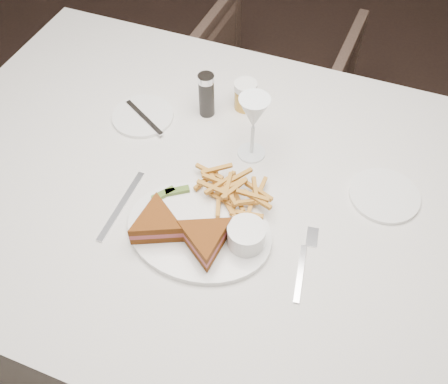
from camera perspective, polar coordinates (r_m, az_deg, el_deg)
The scene contains 4 objects.
ground at distance 1.92m, azimuth -10.55°, elevation -9.35°, with size 5.00×5.00×0.00m, color black.
table at distance 1.47m, azimuth 0.55°, elevation -8.83°, with size 1.55×1.03×0.75m, color silver.
chair_far at distance 2.15m, azimuth 5.44°, elevation 12.68°, with size 0.59×0.56×0.61m, color #46342B.
table_setting at distance 1.11m, azimuth -0.67°, elevation 0.31°, with size 0.79×0.65×0.18m.
Camera 1 is at (0.59, -0.78, 1.65)m, focal length 40.00 mm.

